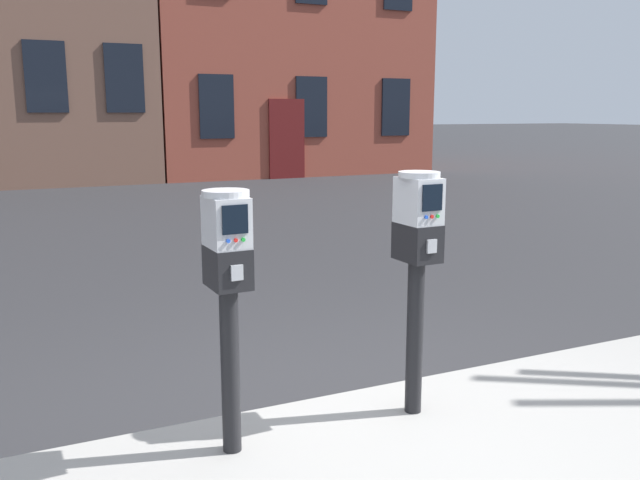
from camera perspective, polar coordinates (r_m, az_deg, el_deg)
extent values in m
plane|color=#28282B|center=(3.91, 3.16, -15.84)|extent=(160.00, 160.00, 0.00)
cylinder|color=black|center=(3.26, -7.66, -10.96)|extent=(0.09, 0.09, 0.82)
cube|color=black|center=(3.11, -7.89, -2.30)|extent=(0.18, 0.25, 0.19)
cube|color=#A5A8AD|center=(2.99, -7.09, -2.79)|extent=(0.06, 0.01, 0.07)
cube|color=#B7BABF|center=(3.07, -7.99, 1.54)|extent=(0.18, 0.23, 0.23)
cube|color=black|center=(2.95, -7.25, 1.74)|extent=(0.12, 0.01, 0.13)
cylinder|color=blue|center=(2.96, -7.84, -0.09)|extent=(0.02, 0.01, 0.02)
cylinder|color=red|center=(2.97, -7.20, -0.03)|extent=(0.02, 0.01, 0.02)
cylinder|color=green|center=(2.98, -6.57, 0.03)|extent=(0.02, 0.01, 0.02)
cylinder|color=#B7BABF|center=(3.05, -8.06, 3.97)|extent=(0.22, 0.22, 0.03)
cylinder|color=black|center=(3.66, 8.08, -8.22)|extent=(0.09, 0.09, 0.85)
cube|color=black|center=(3.53, 8.31, -0.18)|extent=(0.18, 0.25, 0.20)
cube|color=#A5A8AD|center=(3.43, 9.52, -0.53)|extent=(0.06, 0.01, 0.07)
cube|color=#B7BABF|center=(3.49, 8.40, 3.34)|extent=(0.18, 0.23, 0.24)
cube|color=black|center=(3.40, 9.57, 3.58)|extent=(0.12, 0.01, 0.13)
cylinder|color=blue|center=(3.39, 9.06, 1.94)|extent=(0.02, 0.01, 0.02)
cylinder|color=red|center=(3.41, 9.54, 1.97)|extent=(0.02, 0.01, 0.02)
cylinder|color=green|center=(3.43, 10.01, 2.01)|extent=(0.02, 0.01, 0.02)
cylinder|color=#B7BABF|center=(3.48, 8.47, 5.55)|extent=(0.22, 0.22, 0.03)
cube|color=black|center=(16.77, -22.36, 12.76)|extent=(0.90, 0.06, 1.60)
cube|color=black|center=(16.94, -16.35, 13.10)|extent=(0.90, 0.06, 1.60)
cube|color=black|center=(17.41, -8.81, 11.18)|extent=(0.90, 0.06, 1.60)
cube|color=black|center=(18.31, -0.72, 11.28)|extent=(0.90, 0.06, 1.60)
cube|color=black|center=(19.53, 6.48, 11.19)|extent=(0.90, 0.06, 1.60)
cube|color=#591414|center=(18.04, -2.85, 8.60)|extent=(1.00, 0.07, 2.10)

